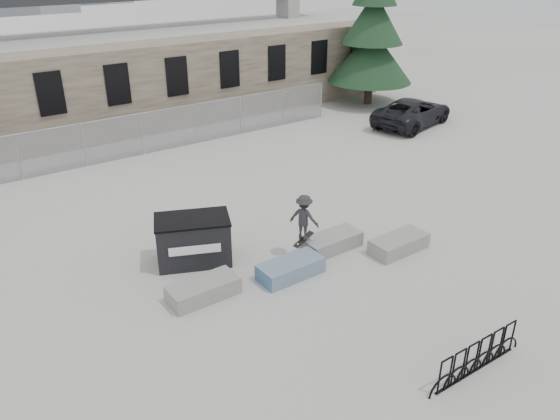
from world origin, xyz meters
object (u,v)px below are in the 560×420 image
at_px(planter_center_right, 332,241).
at_px(skateboarder, 304,218).
at_px(spruce_tree, 373,29).
at_px(suv, 413,112).
at_px(planter_offset, 399,243).
at_px(dumpster, 193,240).
at_px(planter_center_left, 291,268).
at_px(bike_rack, 478,356).
at_px(planter_far_left, 203,289).

relative_size(planter_center_right, skateboarder, 1.19).
height_order(spruce_tree, skateboarder, spruce_tree).
relative_size(spruce_tree, suv, 2.11).
relative_size(planter_center_right, suv, 0.37).
relative_size(planter_offset, dumpster, 0.76).
distance_m(planter_center_left, planter_center_right, 2.15).
relative_size(planter_center_left, planter_center_right, 1.00).
relative_size(suv, skateboarder, 3.26).
bearing_deg(planter_center_left, skateboarder, 34.45).
height_order(planter_center_left, spruce_tree, spruce_tree).
distance_m(spruce_tree, skateboarder, 20.03).
relative_size(planter_offset, suv, 0.37).
distance_m(bike_rack, suv, 19.90).
height_order(planter_far_left, planter_center_left, same).
bearing_deg(spruce_tree, planter_center_left, -140.27).
bearing_deg(skateboarder, planter_far_left, 64.26).
height_order(planter_center_left, planter_offset, same).
xyz_separation_m(dumpster, skateboarder, (2.98, -1.75, 0.62)).
bearing_deg(planter_center_left, bike_rack, -79.85).
height_order(planter_center_left, dumpster, dumpster).
relative_size(planter_offset, spruce_tree, 0.17).
bearing_deg(dumpster, suv, 43.65).
bearing_deg(skateboarder, planter_center_right, -128.46).
bearing_deg(planter_far_left, dumpster, 69.12).
height_order(planter_center_left, suv, suv).
xyz_separation_m(planter_center_right, bike_rack, (-1.04, -6.36, 0.17)).
height_order(bike_rack, skateboarder, skateboarder).
xyz_separation_m(planter_center_left, planter_center_right, (2.09, 0.54, 0.00)).
bearing_deg(planter_center_left, planter_far_left, 168.74).
bearing_deg(skateboarder, dumpster, 30.91).
bearing_deg(planter_far_left, skateboarder, 2.85).
distance_m(planter_center_left, planter_offset, 3.87).
height_order(bike_rack, suv, suv).
bearing_deg(planter_far_left, planter_offset, -11.93).
height_order(planter_far_left, dumpster, dumpster).
bearing_deg(planter_center_left, planter_center_right, 14.39).
distance_m(dumpster, spruce_tree, 21.51).
bearing_deg(bike_rack, spruce_tree, 51.86).
distance_m(dumpster, skateboarder, 3.51).
xyz_separation_m(bike_rack, spruce_tree, (15.13, 19.27, 4.11)).
distance_m(bike_rack, skateboarder, 6.61).
xyz_separation_m(dumpster, bike_rack, (2.98, -8.30, -0.32)).
xyz_separation_m(planter_far_left, planter_center_left, (2.67, -0.53, 0.00)).
height_order(planter_center_right, suv, suv).
relative_size(dumpster, suv, 0.48).
height_order(planter_center_right, skateboarder, skateboarder).
distance_m(planter_far_left, bike_rack, 7.37).
bearing_deg(dumpster, spruce_tree, 54.94).
distance_m(planter_far_left, planter_center_left, 2.72).
bearing_deg(dumpster, planter_far_left, -87.15).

